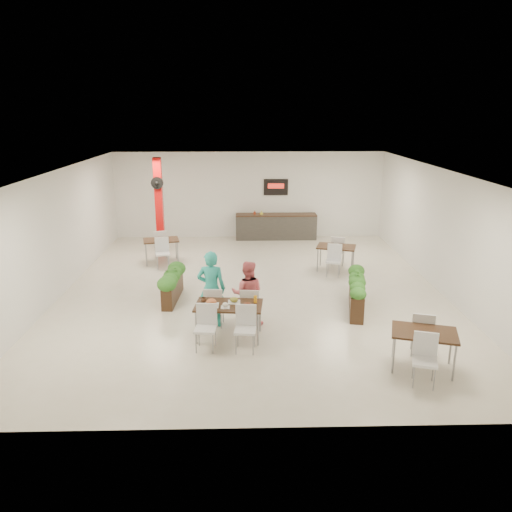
% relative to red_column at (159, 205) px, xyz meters
% --- Properties ---
extents(ground, '(12.00, 12.00, 0.00)m').
position_rel_red_column_xyz_m(ground, '(3.00, -3.79, -1.64)').
color(ground, beige).
rests_on(ground, ground).
extents(room_shell, '(10.10, 12.10, 3.22)m').
position_rel_red_column_xyz_m(room_shell, '(3.00, -3.79, 0.36)').
color(room_shell, white).
rests_on(room_shell, ground).
extents(red_column, '(0.40, 0.41, 3.20)m').
position_rel_red_column_xyz_m(red_column, '(0.00, 0.00, 0.00)').
color(red_column, red).
rests_on(red_column, ground).
extents(service_counter, '(3.00, 0.64, 2.20)m').
position_rel_red_column_xyz_m(service_counter, '(4.00, 1.86, -1.15)').
color(service_counter, '#312E2C').
rests_on(service_counter, ground).
extents(main_table, '(1.47, 1.73, 0.92)m').
position_rel_red_column_xyz_m(main_table, '(2.44, -6.61, -1.01)').
color(main_table, black).
rests_on(main_table, ground).
extents(diner_man, '(0.67, 0.47, 1.73)m').
position_rel_red_column_xyz_m(diner_man, '(2.05, -5.96, -0.78)').
color(diner_man, teal).
rests_on(diner_man, ground).
extents(diner_woman, '(0.78, 0.63, 1.49)m').
position_rel_red_column_xyz_m(diner_woman, '(2.85, -5.96, -0.90)').
color(diner_woman, '#EE6973').
rests_on(diner_woman, ground).
extents(planter_left, '(0.47, 1.71, 0.89)m').
position_rel_red_column_xyz_m(planter_left, '(0.96, -4.37, -1.16)').
color(planter_left, black).
rests_on(planter_left, ground).
extents(planter_right, '(0.69, 1.90, 1.01)m').
position_rel_red_column_xyz_m(planter_right, '(5.49, -5.15, -1.15)').
color(planter_right, black).
rests_on(planter_right, ground).
extents(side_table_a, '(1.22, 1.67, 0.92)m').
position_rel_red_column_xyz_m(side_table_a, '(0.18, -1.08, -1.02)').
color(side_table_a, black).
rests_on(side_table_a, ground).
extents(side_table_b, '(1.30, 1.67, 0.92)m').
position_rel_red_column_xyz_m(side_table_b, '(5.56, -2.02, -1.02)').
color(side_table_b, black).
rests_on(side_table_b, ground).
extents(side_table_c, '(1.34, 1.67, 0.92)m').
position_rel_red_column_xyz_m(side_table_c, '(6.09, -8.04, -1.02)').
color(side_table_c, black).
rests_on(side_table_c, ground).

